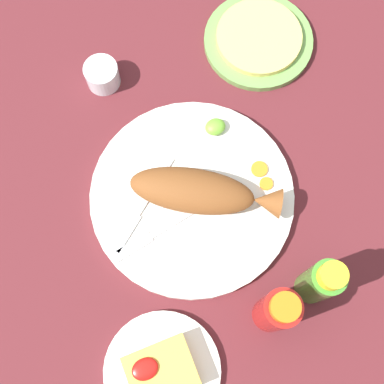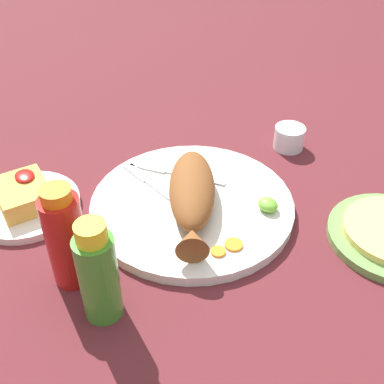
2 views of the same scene
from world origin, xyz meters
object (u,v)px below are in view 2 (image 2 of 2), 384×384
Objects in this scene: hot_sauce_bottle_green at (98,274)px; salt_cup at (289,139)px; side_plate_fries at (26,205)px; fried_fish at (192,194)px; fork_far at (171,172)px; fork_near at (150,183)px; hot_sauce_bottle_red at (66,238)px; main_plate at (192,205)px.

hot_sauce_bottle_green is 2.61× the size of salt_cup.
side_plate_fries is at bearing 6.53° from hot_sauce_bottle_green.
hot_sauce_bottle_green is at bearing 148.86° from fried_fish.
fried_fish is at bearing -61.70° from hot_sauce_bottle_green.
fried_fish reaches higher than salt_cup.
fried_fish reaches higher than fork_far.
salt_cup reaches higher than fork_far.
side_plate_fries is at bearing 86.56° from fried_fish.
hot_sauce_bottle_red reaches higher than fork_near.
salt_cup is at bearing -43.40° from fried_fish.
fork_far is at bearing -87.36° from fork_near.
hot_sauce_bottle_red is at bearing 128.52° from fried_fish.
side_plate_fries is at bearing 81.03° from salt_cup.
fork_far is 0.96× the size of hot_sauce_bottle_green.
fried_fish is at bearing 106.05° from salt_cup.
hot_sauce_bottle_red reaches higher than main_plate.
fried_fish is 0.11m from fork_far.
main_plate reaches higher than side_plate_fries.
salt_cup reaches higher than side_plate_fries.
main_plate is 2.27× the size of fork_far.
hot_sauce_bottle_green is (-0.11, 0.21, 0.03)m from fried_fish.
salt_cup is at bearing -102.47° from fork_near.
fork_near is at bearing 64.14° from fork_far.
fried_fish is 4.04× the size of salt_cup.
fork_far is 0.26m from salt_cup.
fork_far is 0.26m from side_plate_fries.
fork_near is at bearing 87.53° from salt_cup.
hot_sauce_bottle_red is 0.21m from side_plate_fries.
side_plate_fries is at bearing 61.80° from fork_near.
side_plate_fries is (0.19, 0.02, -0.07)m from hot_sauce_bottle_red.
side_plate_fries is (0.08, 0.51, -0.01)m from salt_cup.
hot_sauce_bottle_red is 0.51m from salt_cup.
fork_far is (0.01, -0.05, 0.00)m from fork_near.
main_plate is 2.18× the size of hot_sauce_bottle_green.
salt_cup is 0.33× the size of side_plate_fries.
fork_far is at bearing -60.46° from hot_sauce_bottle_red.
side_plate_fries is (0.15, 0.25, -0.00)m from main_plate.
fried_fish is 0.23m from hot_sauce_bottle_red.
fork_near is at bearing -108.21° from side_plate_fries.
hot_sauce_bottle_red is at bearing 100.71° from main_plate.
fried_fish is at bearing 149.44° from main_plate.
hot_sauce_bottle_green is 0.87× the size of side_plate_fries.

